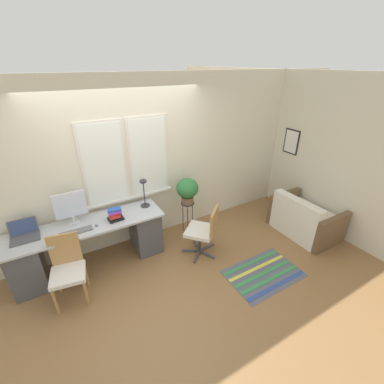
% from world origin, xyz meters
% --- Properties ---
extents(ground_plane, '(14.00, 14.00, 0.00)m').
position_xyz_m(ground_plane, '(0.00, 0.00, 0.00)').
color(ground_plane, olive).
extents(wall_back_with_window, '(9.00, 0.12, 2.70)m').
position_xyz_m(wall_back_with_window, '(0.00, 0.68, 1.35)').
color(wall_back_with_window, beige).
rests_on(wall_back_with_window, ground_plane).
extents(wall_right_with_picture, '(0.08, 9.00, 2.70)m').
position_xyz_m(wall_right_with_picture, '(3.22, 0.00, 1.35)').
color(wall_right_with_picture, beige).
rests_on(wall_right_with_picture, ground_plane).
extents(desk, '(2.16, 0.60, 0.75)m').
position_xyz_m(desk, '(-0.76, 0.30, 0.40)').
color(desk, '#B2B7BC').
rests_on(desk, ground_plane).
extents(laptop, '(0.34, 0.29, 0.22)m').
position_xyz_m(laptop, '(-1.52, 0.38, 0.79)').
color(laptop, '#4C4C51').
rests_on(laptop, desk).
extents(monitor, '(0.43, 0.14, 0.48)m').
position_xyz_m(monitor, '(-0.91, 0.43, 1.01)').
color(monitor, silver).
rests_on(monitor, desk).
extents(keyboard, '(0.43, 0.12, 0.02)m').
position_xyz_m(keyboard, '(-0.92, 0.18, 0.75)').
color(keyboard, slate).
rests_on(keyboard, desk).
extents(mouse, '(0.04, 0.06, 0.03)m').
position_xyz_m(mouse, '(-0.65, 0.19, 0.76)').
color(mouse, slate).
rests_on(mouse, desk).
extents(desk_lamp, '(0.15, 0.15, 0.47)m').
position_xyz_m(desk_lamp, '(0.15, 0.39, 1.07)').
color(desk_lamp, '#2D2D33').
rests_on(desk_lamp, desk).
extents(book_stack, '(0.22, 0.18, 0.18)m').
position_xyz_m(book_stack, '(-0.37, 0.22, 0.83)').
color(book_stack, black).
rests_on(book_stack, desk).
extents(desk_chair_wooden, '(0.47, 0.48, 0.89)m').
position_xyz_m(desk_chair_wooden, '(-1.12, -0.14, 0.47)').
color(desk_chair_wooden, '#B2844C').
rests_on(desk_chair_wooden, ground_plane).
extents(office_chair_swivel, '(0.62, 0.62, 0.84)m').
position_xyz_m(office_chair_swivel, '(0.84, -0.30, 0.45)').
color(office_chair_swivel, '#47474C').
rests_on(office_chair_swivel, ground_plane).
extents(couch_loveseat, '(0.76, 1.12, 0.75)m').
position_xyz_m(couch_loveseat, '(2.72, -0.71, 0.27)').
color(couch_loveseat, white).
rests_on(couch_loveseat, ground_plane).
extents(plant_stand, '(0.23, 0.23, 0.63)m').
position_xyz_m(plant_stand, '(0.89, 0.32, 0.54)').
color(plant_stand, '#333338').
rests_on(plant_stand, ground_plane).
extents(potted_plant, '(0.38, 0.38, 0.45)m').
position_xyz_m(potted_plant, '(0.89, 0.32, 0.89)').
color(potted_plant, brown).
rests_on(potted_plant, plant_stand).
extents(floor_rug_striped, '(1.09, 0.73, 0.01)m').
position_xyz_m(floor_rug_striped, '(1.37, -1.14, 0.00)').
color(floor_rug_striped, '#565B6B').
rests_on(floor_rug_striped, ground_plane).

